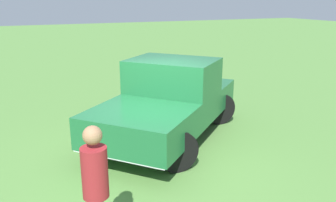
% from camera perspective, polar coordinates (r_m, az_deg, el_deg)
% --- Properties ---
extents(ground_plane, '(80.00, 80.00, 0.00)m').
position_cam_1_polar(ground_plane, '(7.40, -2.56, -9.09)').
color(ground_plane, '#54843D').
extents(pickup_truck, '(4.68, 4.48, 1.82)m').
position_cam_1_polar(pickup_truck, '(8.18, 0.33, 0.52)').
color(pickup_truck, black).
rests_on(pickup_truck, ground_plane).
extents(person_visitor, '(0.41, 0.41, 1.77)m').
position_cam_1_polar(person_visitor, '(4.46, -11.63, -13.21)').
color(person_visitor, navy).
rests_on(person_visitor, ground_plane).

